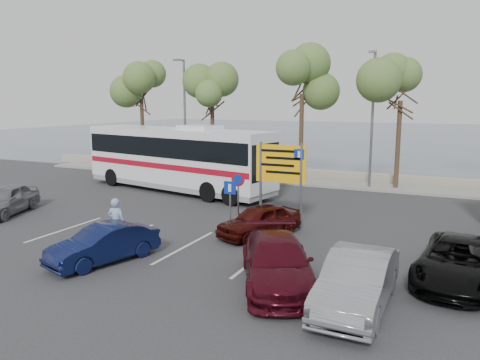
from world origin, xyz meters
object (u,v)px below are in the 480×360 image
at_px(suv_black, 459,261).
at_px(car_silver_b, 357,281).
at_px(street_lamp_left, 184,111).
at_px(car_red, 259,221).
at_px(street_lamp_right, 372,113).
at_px(pedestrian_near, 116,223).
at_px(coach_bus_left, 176,160).
at_px(car_silver_a, 5,200).
at_px(direction_sign, 281,170).
at_px(car_blue, 103,244).
at_px(car_maroon, 277,262).

xyz_separation_m(suv_black, car_silver_b, (-2.40, -2.95, 0.07)).
distance_m(street_lamp_left, car_red, 16.60).
xyz_separation_m(street_lamp_right, pedestrian_near, (-6.48, -15.52, -3.68)).
xyz_separation_m(coach_bus_left, car_red, (8.08, -6.70, -1.21)).
distance_m(coach_bus_left, car_silver_a, 9.48).
bearing_deg(direction_sign, suv_black, -28.42).
height_order(car_blue, pedestrian_near, pedestrian_near).
xyz_separation_m(car_silver_a, suv_black, (19.48, -0.34, -0.05)).
distance_m(street_lamp_right, car_maroon, 16.93).
bearing_deg(direction_sign, street_lamp_right, 79.06).
height_order(street_lamp_left, car_silver_b, street_lamp_left).
xyz_separation_m(car_blue, car_silver_b, (8.33, 0.00, 0.11)).
distance_m(street_lamp_right, car_silver_b, 17.64).
xyz_separation_m(street_lamp_right, suv_black, (4.94, -14.07, -3.94)).
distance_m(car_silver_a, suv_black, 19.49).
distance_m(street_lamp_left, car_silver_b, 23.37).
height_order(car_red, car_silver_b, car_silver_b).
height_order(street_lamp_right, direction_sign, street_lamp_right).
distance_m(street_lamp_left, car_silver_a, 14.36).
bearing_deg(car_silver_a, car_red, -12.27).
bearing_deg(coach_bus_left, pedestrian_near, -69.26).
bearing_deg(car_blue, coach_bus_left, 128.46).
xyz_separation_m(direction_sign, car_maroon, (2.13, -6.15, -1.74)).
relative_size(suv_black, pedestrian_near, 2.59).
distance_m(direction_sign, coach_bus_left, 9.75).
distance_m(car_blue, suv_black, 11.13).
height_order(coach_bus_left, car_maroon, coach_bus_left).
xyz_separation_m(car_silver_a, car_silver_b, (17.08, -3.28, 0.02)).
xyz_separation_m(street_lamp_right, direction_sign, (-2.00, -10.32, -2.17)).
relative_size(car_maroon, car_red, 1.30).
relative_size(street_lamp_left, coach_bus_left, 0.62).
bearing_deg(suv_black, coach_bus_left, 156.94).
height_order(coach_bus_left, pedestrian_near, coach_bus_left).
relative_size(direction_sign, pedestrian_near, 1.96).
height_order(coach_bus_left, car_silver_a, coach_bus_left).
distance_m(coach_bus_left, pedestrian_near, 10.95).
bearing_deg(car_silver_a, car_maroon, -30.76).
xyz_separation_m(suv_black, pedestrian_near, (-11.41, -1.45, 0.26)).
height_order(street_lamp_left, car_red, street_lamp_left).
distance_m(coach_bus_left, car_maroon, 15.35).
relative_size(coach_bus_left, car_silver_b, 2.94).
relative_size(coach_bus_left, suv_black, 2.74).
bearing_deg(suv_black, direction_sign, 158.34).
distance_m(car_red, car_silver_b, 6.93).
xyz_separation_m(coach_bus_left, car_silver_a, (-4.21, -8.42, -1.13)).
relative_size(coach_bus_left, car_maroon, 2.72).
distance_m(car_blue, car_red, 6.12).
height_order(car_silver_a, car_red, car_silver_a).
distance_m(street_lamp_left, pedestrian_near, 17.23).
distance_m(street_lamp_right, car_blue, 18.41).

